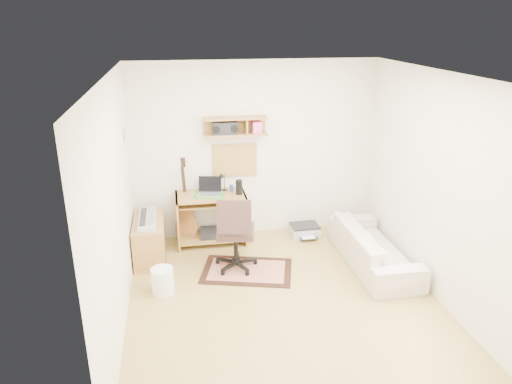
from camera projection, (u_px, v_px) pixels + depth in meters
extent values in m
cube|color=#A88946|center=(284.00, 301.00, 5.63)|extent=(3.60, 4.00, 0.01)
cube|color=white|center=(289.00, 75.00, 4.73)|extent=(3.60, 4.00, 0.01)
cube|color=silver|center=(255.00, 150.00, 7.04)|extent=(3.60, 0.01, 2.60)
cube|color=silver|center=(114.00, 209.00, 4.89)|extent=(0.01, 4.00, 2.60)
cube|color=silver|center=(440.00, 188.00, 5.47)|extent=(0.01, 4.00, 2.60)
cube|color=#A5753A|center=(235.00, 126.00, 6.73)|extent=(0.90, 0.25, 0.26)
cube|color=tan|center=(235.00, 160.00, 7.01)|extent=(0.64, 0.03, 0.49)
cube|color=#4C8CBF|center=(124.00, 135.00, 6.14)|extent=(0.02, 0.20, 0.15)
cylinder|color=black|center=(239.00, 187.00, 6.84)|extent=(0.10, 0.10, 0.21)
cylinder|color=#333B9B|center=(231.00, 188.00, 6.98)|extent=(0.06, 0.06, 0.09)
cube|color=black|center=(225.00, 128.00, 6.71)|extent=(0.34, 0.16, 0.18)
cube|color=tan|center=(247.00, 271.00, 6.29)|extent=(1.32, 1.05, 0.02)
cube|color=#A5753A|center=(149.00, 239.00, 6.57)|extent=(0.40, 0.90, 0.55)
cube|color=#B2B5BA|center=(148.00, 219.00, 6.46)|extent=(0.23, 0.72, 0.06)
cylinder|color=white|center=(163.00, 281.00, 5.76)|extent=(0.31, 0.31, 0.32)
cube|color=#A5A8AA|center=(305.00, 230.00, 7.30)|extent=(0.44, 0.35, 0.16)
imported|color=#C5B49C|center=(374.00, 241.00, 6.36)|extent=(0.52, 1.77, 0.69)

